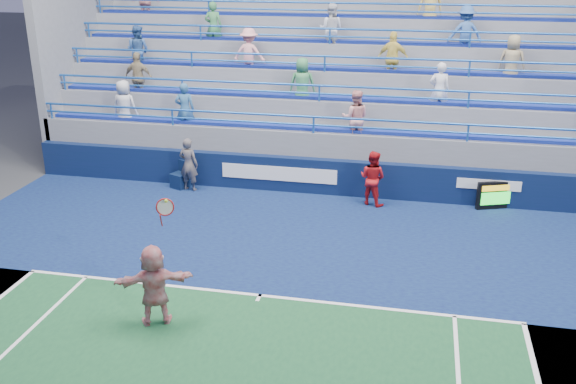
% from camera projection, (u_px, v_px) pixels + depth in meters
% --- Properties ---
extents(ground, '(120.00, 120.00, 0.00)m').
position_uv_depth(ground, '(260.00, 296.00, 13.88)').
color(ground, '#333538').
extents(sponsor_wall, '(18.00, 0.32, 1.10)m').
position_uv_depth(sponsor_wall, '(312.00, 176.00, 19.63)').
color(sponsor_wall, '#0A1939').
rests_on(sponsor_wall, ground).
extents(bleacher_stand, '(18.00, 5.60, 6.13)m').
position_uv_depth(bleacher_stand, '(330.00, 115.00, 22.74)').
color(bleacher_stand, slate).
rests_on(bleacher_stand, ground).
extents(serve_speed_board, '(1.16, 0.55, 0.83)m').
position_uv_depth(serve_speed_board, '(497.00, 195.00, 18.44)').
color(serve_speed_board, black).
rests_on(serve_speed_board, ground).
extents(judge_chair, '(0.63, 0.65, 0.84)m').
position_uv_depth(judge_chair, '(180.00, 179.00, 20.16)').
color(judge_chair, '#0B1A39').
rests_on(judge_chair, ground).
extents(tennis_player, '(1.63, 1.09, 2.71)m').
position_uv_depth(tennis_player, '(154.00, 285.00, 12.61)').
color(tennis_player, silver).
rests_on(tennis_player, ground).
extents(line_judge, '(0.67, 0.49, 1.68)m').
position_uv_depth(line_judge, '(189.00, 164.00, 19.74)').
color(line_judge, '#161C3C').
rests_on(line_judge, ground).
extents(ball_girl, '(0.97, 0.88, 1.63)m').
position_uv_depth(ball_girl, '(372.00, 178.00, 18.63)').
color(ball_girl, '#B61419').
rests_on(ball_girl, ground).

